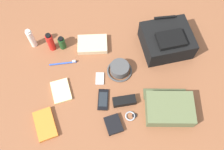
{
  "coord_description": "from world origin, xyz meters",
  "views": [
    {
      "loc": [
        -0.08,
        -0.67,
        1.43
      ],
      "look_at": [
        0.0,
        0.0,
        0.04
      ],
      "focal_mm": 39.23,
      "sensor_mm": 36.0,
      "label": 1
    }
  ],
  "objects_px": {
    "paperback_novel": "(45,124)",
    "sunglasses_case": "(124,101)",
    "backpack": "(167,40)",
    "toothpaste_tube": "(31,38)",
    "toiletry_pouch": "(169,108)",
    "folded_towel": "(92,44)",
    "bucket_hat": "(120,69)",
    "notepad": "(61,91)",
    "sunscreen_spray": "(51,42)",
    "wallet": "(113,124)",
    "wristwatch": "(131,116)",
    "media_player": "(100,79)",
    "toothbrush": "(64,63)",
    "shampoo_bottle": "(62,43)",
    "cell_phone": "(103,100)"
  },
  "relations": [
    {
      "from": "paperback_novel",
      "to": "sunglasses_case",
      "type": "height_order",
      "value": "sunglasses_case"
    },
    {
      "from": "backpack",
      "to": "toothpaste_tube",
      "type": "height_order",
      "value": "backpack"
    },
    {
      "from": "toiletry_pouch",
      "to": "folded_towel",
      "type": "xyz_separation_m",
      "value": [
        -0.42,
        0.51,
        -0.02
      ]
    },
    {
      "from": "bucket_hat",
      "to": "notepad",
      "type": "relative_size",
      "value": 1.1
    },
    {
      "from": "backpack",
      "to": "sunscreen_spray",
      "type": "relative_size",
      "value": 2.23
    },
    {
      "from": "sunglasses_case",
      "to": "wallet",
      "type": "bearing_deg",
      "value": -124.09
    },
    {
      "from": "paperback_novel",
      "to": "wristwatch",
      "type": "xyz_separation_m",
      "value": [
        0.51,
        -0.01,
        -0.0
      ]
    },
    {
      "from": "media_player",
      "to": "wallet",
      "type": "relative_size",
      "value": 0.82
    },
    {
      "from": "backpack",
      "to": "notepad",
      "type": "relative_size",
      "value": 2.27
    },
    {
      "from": "wristwatch",
      "to": "wallet",
      "type": "bearing_deg",
      "value": -159.52
    },
    {
      "from": "backpack",
      "to": "wallet",
      "type": "xyz_separation_m",
      "value": [
        -0.41,
        -0.5,
        -0.06
      ]
    },
    {
      "from": "toothbrush",
      "to": "wallet",
      "type": "xyz_separation_m",
      "value": [
        0.28,
        -0.45,
        0.01
      ]
    },
    {
      "from": "wristwatch",
      "to": "toothbrush",
      "type": "distance_m",
      "value": 0.56
    },
    {
      "from": "toiletry_pouch",
      "to": "folded_towel",
      "type": "relative_size",
      "value": 1.5
    },
    {
      "from": "shampoo_bottle",
      "to": "notepad",
      "type": "bearing_deg",
      "value": -93.67
    },
    {
      "from": "shampoo_bottle",
      "to": "notepad",
      "type": "xyz_separation_m",
      "value": [
        -0.02,
        -0.33,
        -0.04
      ]
    },
    {
      "from": "media_player",
      "to": "toothbrush",
      "type": "bearing_deg",
      "value": 147.87
    },
    {
      "from": "bucket_hat",
      "to": "wallet",
      "type": "height_order",
      "value": "bucket_hat"
    },
    {
      "from": "wristwatch",
      "to": "folded_towel",
      "type": "xyz_separation_m",
      "value": [
        -0.19,
        0.53,
        0.01
      ]
    },
    {
      "from": "sunglasses_case",
      "to": "backpack",
      "type": "bearing_deg",
      "value": 45.29
    },
    {
      "from": "bucket_hat",
      "to": "toothbrush",
      "type": "height_order",
      "value": "bucket_hat"
    },
    {
      "from": "media_player",
      "to": "wallet",
      "type": "xyz_separation_m",
      "value": [
        0.05,
        -0.31,
        0.01
      ]
    },
    {
      "from": "shampoo_bottle",
      "to": "paperback_novel",
      "type": "relative_size",
      "value": 0.51
    },
    {
      "from": "notepad",
      "to": "sunglasses_case",
      "type": "bearing_deg",
      "value": -27.81
    },
    {
      "from": "media_player",
      "to": "wristwatch",
      "type": "relative_size",
      "value": 1.27
    },
    {
      "from": "wristwatch",
      "to": "notepad",
      "type": "bearing_deg",
      "value": 153.01
    },
    {
      "from": "toiletry_pouch",
      "to": "toothpaste_tube",
      "type": "bearing_deg",
      "value": 145.25
    },
    {
      "from": "toothpaste_tube",
      "to": "sunscreen_spray",
      "type": "height_order",
      "value": "toothpaste_tube"
    },
    {
      "from": "media_player",
      "to": "folded_towel",
      "type": "bearing_deg",
      "value": 95.82
    },
    {
      "from": "wristwatch",
      "to": "shampoo_bottle",
      "type": "bearing_deg",
      "value": 125.85
    },
    {
      "from": "toothpaste_tube",
      "to": "backpack",
      "type": "bearing_deg",
      "value": -7.37
    },
    {
      "from": "wallet",
      "to": "backpack",
      "type": "bearing_deg",
      "value": 38.69
    },
    {
      "from": "notepad",
      "to": "backpack",
      "type": "bearing_deg",
      "value": 8.46
    },
    {
      "from": "toothbrush",
      "to": "sunscreen_spray",
      "type": "bearing_deg",
      "value": 120.19
    },
    {
      "from": "backpack",
      "to": "toothbrush",
      "type": "bearing_deg",
      "value": -175.38
    },
    {
      "from": "toiletry_pouch",
      "to": "wristwatch",
      "type": "bearing_deg",
      "value": -177.07
    },
    {
      "from": "media_player",
      "to": "wallet",
      "type": "bearing_deg",
      "value": -80.35
    },
    {
      "from": "cell_phone",
      "to": "notepad",
      "type": "relative_size",
      "value": 0.95
    },
    {
      "from": "toothbrush",
      "to": "paperback_novel",
      "type": "bearing_deg",
      "value": -107.04
    },
    {
      "from": "toothpaste_tube",
      "to": "folded_towel",
      "type": "height_order",
      "value": "toothpaste_tube"
    },
    {
      "from": "sunglasses_case",
      "to": "toothpaste_tube",
      "type": "bearing_deg",
      "value": 136.32
    },
    {
      "from": "cell_phone",
      "to": "wristwatch",
      "type": "bearing_deg",
      "value": -38.37
    },
    {
      "from": "cell_phone",
      "to": "wallet",
      "type": "height_order",
      "value": "wallet"
    },
    {
      "from": "media_player",
      "to": "sunglasses_case",
      "type": "xyz_separation_m",
      "value": [
        0.13,
        -0.17,
        0.01
      ]
    },
    {
      "from": "backpack",
      "to": "bucket_hat",
      "type": "distance_m",
      "value": 0.37
    },
    {
      "from": "backpack",
      "to": "toiletry_pouch",
      "type": "xyz_separation_m",
      "value": [
        -0.07,
        -0.45,
        -0.03
      ]
    },
    {
      "from": "toiletry_pouch",
      "to": "media_player",
      "type": "relative_size",
      "value": 3.34
    },
    {
      "from": "media_player",
      "to": "bucket_hat",
      "type": "bearing_deg",
      "value": 17.55
    },
    {
      "from": "bucket_hat",
      "to": "sunscreen_spray",
      "type": "xyz_separation_m",
      "value": [
        -0.43,
        0.23,
        0.04
      ]
    },
    {
      "from": "backpack",
      "to": "wallet",
      "type": "distance_m",
      "value": 0.66
    }
  ]
}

